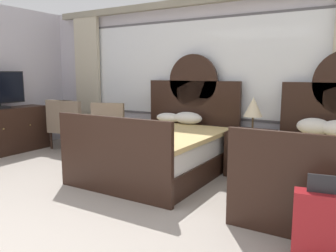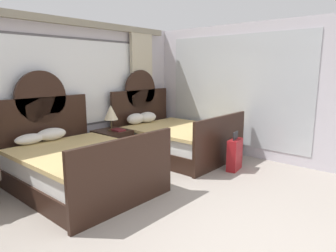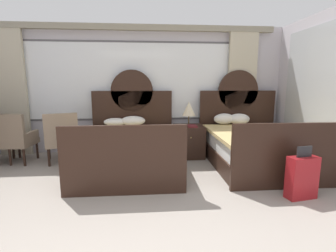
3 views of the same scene
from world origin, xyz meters
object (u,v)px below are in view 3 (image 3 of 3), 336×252
(armchair_by_window_left, at_px, (62,137))
(book_on_nightstand, at_px, (192,126))
(nightstand_between_beds, at_px, (188,141))
(bed_near_mirror, at_px, (255,145))
(table_lamp_on_nightstand, at_px, (189,109))
(armchair_by_window_centre, at_px, (14,138))
(suitcase_on_floor, at_px, (302,177))
(bed_near_window, at_px, (130,148))

(armchair_by_window_left, bearing_deg, book_on_nightstand, 1.70)
(nightstand_between_beds, height_order, book_on_nightstand, book_on_nightstand)
(bed_near_mirror, xyz_separation_m, book_on_nightstand, (-1.10, 0.49, 0.29))
(table_lamp_on_nightstand, xyz_separation_m, armchair_by_window_centre, (-3.31, -0.22, -0.48))
(bed_near_mirror, relative_size, suitcase_on_floor, 3.07)
(nightstand_between_beds, height_order, armchair_by_window_centre, armchair_by_window_centre)
(book_on_nightstand, relative_size, armchair_by_window_left, 0.27)
(armchair_by_window_left, bearing_deg, bed_near_mirror, -6.56)
(bed_near_mirror, relative_size, table_lamp_on_nightstand, 4.43)
(armchair_by_window_left, height_order, armchair_by_window_centre, same)
(bed_near_window, relative_size, bed_near_mirror, 1.00)
(nightstand_between_beds, relative_size, armchair_by_window_centre, 0.67)
(book_on_nightstand, bearing_deg, bed_near_mirror, -24.02)
(table_lamp_on_nightstand, height_order, armchair_by_window_left, table_lamp_on_nightstand)
(armchair_by_window_centre, bearing_deg, nightstand_between_beds, 3.43)
(bed_near_mirror, bearing_deg, table_lamp_on_nightstand, 151.22)
(table_lamp_on_nightstand, height_order, armchair_by_window_centre, table_lamp_on_nightstand)
(book_on_nightstand, distance_m, armchair_by_window_left, 2.51)
(bed_near_mirror, distance_m, table_lamp_on_nightstand, 1.44)
(bed_near_mirror, height_order, armchair_by_window_centre, bed_near_mirror)
(bed_near_mirror, height_order, armchair_by_window_left, bed_near_mirror)
(armchair_by_window_centre, bearing_deg, armchair_by_window_left, 0.34)
(armchair_by_window_left, relative_size, armchair_by_window_centre, 1.00)
(bed_near_mirror, bearing_deg, suitcase_on_floor, -88.90)
(nightstand_between_beds, relative_size, table_lamp_on_nightstand, 1.32)
(bed_near_window, distance_m, armchair_by_window_left, 1.38)
(table_lamp_on_nightstand, bearing_deg, armchair_by_window_left, -175.08)
(table_lamp_on_nightstand, distance_m, armchair_by_window_left, 2.51)
(nightstand_between_beds, bearing_deg, bed_near_mirror, -27.98)
(bed_near_window, bearing_deg, suitcase_on_floor, -30.83)
(bed_near_mirror, distance_m, book_on_nightstand, 1.23)
(armchair_by_window_left, bearing_deg, table_lamp_on_nightstand, 4.92)
(bed_near_mirror, height_order, suitcase_on_floor, bed_near_mirror)
(armchair_by_window_centre, distance_m, suitcase_on_floor, 4.83)
(nightstand_between_beds, bearing_deg, suitcase_on_floor, -59.63)
(armchair_by_window_left, xyz_separation_m, armchair_by_window_centre, (-0.85, -0.01, 0.00))
(nightstand_between_beds, distance_m, book_on_nightstand, 0.36)
(bed_near_mirror, bearing_deg, armchair_by_window_centre, 174.75)
(bed_near_window, relative_size, armchair_by_window_centre, 2.25)
(bed_near_window, bearing_deg, bed_near_mirror, 0.11)
(armchair_by_window_left, bearing_deg, suitcase_on_floor, -26.45)
(nightstand_between_beds, distance_m, armchair_by_window_centre, 3.32)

